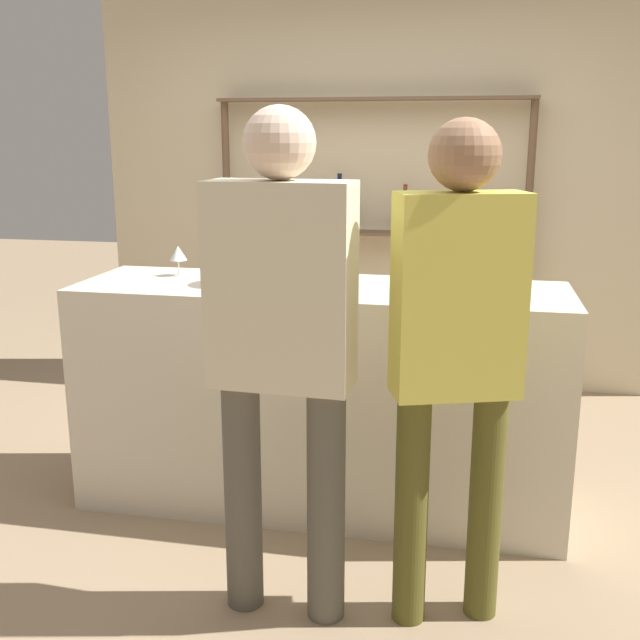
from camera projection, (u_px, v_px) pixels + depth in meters
ground_plane at (320, 499)px, 3.59m from camera, size 16.00×16.00×0.00m
bar_counter at (320, 396)px, 3.46m from camera, size 2.20×0.65×1.04m
back_wall at (376, 180)px, 5.08m from camera, size 3.80×0.12×2.80m
back_shelf at (370, 201)px, 4.94m from camera, size 2.05×0.18×1.93m
counter_bottle_0 at (468, 252)px, 3.37m from camera, size 0.08×0.08×0.37m
counter_bottle_1 at (335, 260)px, 3.25m from camera, size 0.09×0.09×0.34m
counter_bottle_2 at (285, 250)px, 3.49m from camera, size 0.08×0.08×0.35m
wine_glass at (178, 254)px, 3.56m from camera, size 0.08×0.08×0.14m
ice_bucket at (258, 257)px, 3.34m from camera, size 0.21×0.21×0.24m
customer_center at (282, 333)px, 2.51m from camera, size 0.49×0.24×1.79m
customer_right at (456, 338)px, 2.47m from camera, size 0.46×0.31×1.75m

